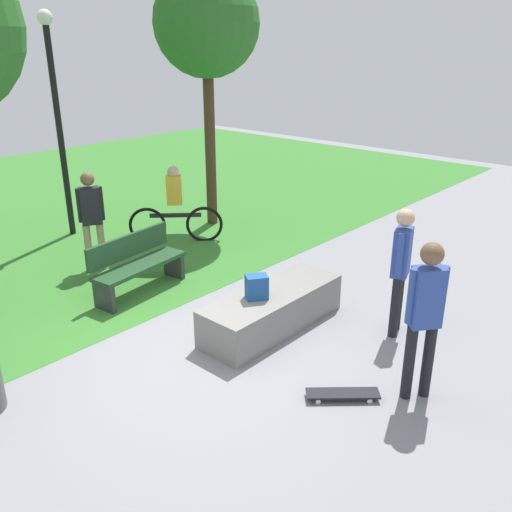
% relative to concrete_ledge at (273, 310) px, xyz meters
% --- Properties ---
extents(ground_plane, '(28.00, 28.00, 0.00)m').
position_rel_concrete_ledge_xyz_m(ground_plane, '(-1.10, 0.36, -0.26)').
color(ground_plane, gray).
extents(concrete_ledge, '(2.19, 0.74, 0.52)m').
position_rel_concrete_ledge_xyz_m(concrete_ledge, '(0.00, 0.00, 0.00)').
color(concrete_ledge, gray).
rests_on(concrete_ledge, ground_plane).
extents(backpack_on_ledge, '(0.34, 0.32, 0.32)m').
position_rel_concrete_ledge_xyz_m(backpack_on_ledge, '(-0.28, 0.04, 0.42)').
color(backpack_on_ledge, '#1E4C8C').
rests_on(backpack_on_ledge, concrete_ledge).
extents(skater_performing_trick, '(0.38, 0.35, 1.81)m').
position_rel_concrete_ledge_xyz_m(skater_performing_trick, '(-0.13, -2.18, 0.81)').
color(skater_performing_trick, black).
rests_on(skater_performing_trick, ground_plane).
extents(skater_watching, '(0.41, 0.29, 1.73)m').
position_rel_concrete_ledge_xyz_m(skater_watching, '(0.98, -1.31, 0.75)').
color(skater_watching, black).
rests_on(skater_watching, ground_plane).
extents(skateboard_by_ledge, '(0.69, 0.72, 0.08)m').
position_rel_concrete_ledge_xyz_m(skateboard_by_ledge, '(-0.72, -1.62, -0.20)').
color(skateboard_by_ledge, black).
rests_on(skateboard_by_ledge, ground_plane).
extents(park_bench_far_right, '(1.65, 0.67, 0.91)m').
position_rel_concrete_ledge_xyz_m(park_bench_far_right, '(-0.53, 2.30, 0.22)').
color(park_bench_far_right, '#1E4223').
rests_on(park_bench_far_right, ground_plane).
extents(tree_tall_oak, '(2.04, 2.04, 5.01)m').
position_rel_concrete_ledge_xyz_m(tree_tall_oak, '(2.64, 3.94, 3.68)').
color(tree_tall_oak, '#42301E').
rests_on(tree_tall_oak, grass_lawn).
extents(lamp_post, '(0.28, 0.28, 4.19)m').
position_rel_concrete_ledge_xyz_m(lamp_post, '(0.25, 5.56, 2.29)').
color(lamp_post, black).
rests_on(lamp_post, ground_plane).
extents(pedestrian_with_backpack, '(0.42, 0.44, 1.70)m').
position_rel_concrete_ledge_xyz_m(pedestrian_with_backpack, '(-0.46, 3.58, 0.76)').
color(pedestrian_with_backpack, tan).
rests_on(pedestrian_with_backpack, ground_plane).
extents(cyclist_on_bicycle, '(1.34, 1.32, 1.52)m').
position_rel_concrete_ledge_xyz_m(cyclist_on_bicycle, '(1.37, 3.63, 0.37)').
color(cyclist_on_bicycle, black).
rests_on(cyclist_on_bicycle, ground_plane).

